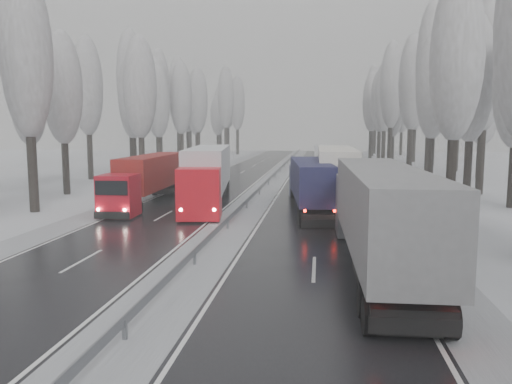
% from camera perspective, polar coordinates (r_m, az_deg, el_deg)
% --- Properties ---
extents(carriageway_right, '(7.50, 200.00, 0.03)m').
position_cam_1_polar(carriageway_right, '(39.41, 6.96, -1.56)').
color(carriageway_right, black).
rests_on(carriageway_right, ground).
extents(carriageway_left, '(7.50, 200.00, 0.03)m').
position_cam_1_polar(carriageway_left, '(40.83, -7.94, -1.27)').
color(carriageway_left, black).
rests_on(carriageway_left, ground).
extents(median_slush, '(3.00, 200.00, 0.04)m').
position_cam_1_polar(median_slush, '(39.78, -0.63, -1.42)').
color(median_slush, '#AAADB3').
rests_on(median_slush, ground).
extents(shoulder_right, '(2.40, 200.00, 0.04)m').
position_cam_1_polar(shoulder_right, '(39.70, 14.12, -1.66)').
color(shoulder_right, '#AAADB3').
rests_on(shoulder_right, ground).
extents(shoulder_left, '(2.40, 200.00, 0.04)m').
position_cam_1_polar(shoulder_left, '(42.39, -14.42, -1.11)').
color(shoulder_left, '#AAADB3').
rests_on(shoulder_left, ground).
extents(median_guardrail, '(0.12, 200.00, 0.76)m').
position_cam_1_polar(median_guardrail, '(39.69, -0.63, -0.60)').
color(median_guardrail, slate).
rests_on(median_guardrail, ground).
extents(tree_18, '(3.60, 3.60, 16.58)m').
position_cam_1_polar(tree_18, '(37.42, 21.96, 13.93)').
color(tree_18, black).
rests_on(tree_18, ground).
extents(tree_20, '(3.60, 3.60, 15.71)m').
position_cam_1_polar(tree_20, '(46.05, 23.50, 11.80)').
color(tree_20, black).
rests_on(tree_20, ground).
extents(tree_21, '(3.60, 3.60, 18.62)m').
position_cam_1_polar(tree_21, '(50.68, 24.81, 13.37)').
color(tree_21, black).
rests_on(tree_21, ground).
extents(tree_22, '(3.60, 3.60, 15.86)m').
position_cam_1_polar(tree_22, '(55.94, 19.62, 11.15)').
color(tree_22, black).
rests_on(tree_22, ground).
extents(tree_23, '(3.60, 3.60, 13.55)m').
position_cam_1_polar(tree_23, '(61.30, 24.58, 9.16)').
color(tree_23, black).
rests_on(tree_23, ground).
extents(tree_24, '(3.60, 3.60, 20.49)m').
position_cam_1_polar(tree_24, '(61.69, 19.46, 13.50)').
color(tree_24, black).
rests_on(tree_24, ground).
extents(tree_25, '(3.60, 3.60, 19.44)m').
position_cam_1_polar(tree_25, '(67.18, 24.61, 12.14)').
color(tree_25, black).
rests_on(tree_25, ground).
extents(tree_26, '(3.60, 3.60, 18.78)m').
position_cam_1_polar(tree_26, '(71.54, 17.41, 11.78)').
color(tree_26, black).
rests_on(tree_26, ground).
extents(tree_27, '(3.60, 3.60, 17.62)m').
position_cam_1_polar(tree_27, '(76.89, 22.20, 10.68)').
color(tree_27, black).
rests_on(tree_27, ground).
extents(tree_28, '(3.60, 3.60, 19.62)m').
position_cam_1_polar(tree_28, '(81.92, 15.24, 11.61)').
color(tree_28, black).
rests_on(tree_28, ground).
extents(tree_29, '(3.60, 3.60, 18.11)m').
position_cam_1_polar(tree_29, '(87.05, 19.74, 10.53)').
color(tree_29, black).
rests_on(tree_29, ground).
extents(tree_30, '(3.60, 3.60, 17.86)m').
position_cam_1_polar(tree_30, '(91.51, 14.51, 10.44)').
color(tree_30, black).
rests_on(tree_30, ground).
extents(tree_31, '(3.60, 3.60, 18.58)m').
position_cam_1_polar(tree_31, '(96.37, 17.77, 10.42)').
color(tree_31, black).
rests_on(tree_31, ground).
extents(tree_32, '(3.60, 3.60, 17.33)m').
position_cam_1_polar(tree_32, '(98.95, 14.00, 10.00)').
color(tree_32, black).
rests_on(tree_32, ground).
extents(tree_33, '(3.60, 3.60, 14.33)m').
position_cam_1_polar(tree_33, '(103.23, 15.46, 8.76)').
color(tree_33, black).
rests_on(tree_33, ground).
extents(tree_34, '(3.60, 3.60, 17.63)m').
position_cam_1_polar(tree_34, '(105.92, 13.06, 9.93)').
color(tree_34, black).
rests_on(tree_34, ground).
extents(tree_35, '(3.60, 3.60, 18.25)m').
position_cam_1_polar(tree_35, '(111.16, 17.66, 9.84)').
color(tree_35, black).
rests_on(tree_35, ground).
extents(tree_36, '(3.60, 3.60, 20.23)m').
position_cam_1_polar(tree_36, '(115.92, 13.25, 10.49)').
color(tree_36, black).
rests_on(tree_36, ground).
extents(tree_37, '(3.60, 3.60, 16.37)m').
position_cam_1_polar(tree_37, '(120.65, 16.36, 9.08)').
color(tree_37, black).
rests_on(tree_37, ground).
extents(tree_38, '(3.60, 3.60, 17.97)m').
position_cam_1_polar(tree_38, '(126.51, 13.51, 9.54)').
color(tree_38, black).
rests_on(tree_38, ground).
extents(tree_39, '(3.60, 3.60, 16.19)m').
position_cam_1_polar(tree_39, '(130.76, 14.55, 8.93)').
color(tree_39, black).
rests_on(tree_39, ground).
extents(tree_58, '(3.60, 3.60, 17.21)m').
position_cam_1_polar(tree_58, '(39.65, -24.78, 13.97)').
color(tree_58, black).
rests_on(tree_58, ground).
extents(tree_60, '(3.60, 3.60, 14.84)m').
position_cam_1_polar(tree_60, '(49.12, -21.29, 10.93)').
color(tree_60, black).
rests_on(tree_60, ground).
extents(tree_61, '(3.60, 3.60, 13.95)m').
position_cam_1_polar(tree_61, '(55.41, -24.59, 9.70)').
color(tree_61, black).
rests_on(tree_61, ground).
extents(tree_62, '(3.60, 3.60, 16.04)m').
position_cam_1_polar(tree_62, '(56.30, -13.12, 11.47)').
color(tree_62, black).
rests_on(tree_62, ground).
extents(tree_63, '(3.60, 3.60, 16.88)m').
position_cam_1_polar(tree_63, '(63.10, -18.72, 11.29)').
color(tree_63, black).
rests_on(tree_63, ground).
extents(tree_64, '(3.60, 3.60, 15.42)m').
position_cam_1_polar(tree_64, '(66.18, -13.93, 10.43)').
color(tree_64, black).
rests_on(tree_64, ground).
extents(tree_65, '(3.60, 3.60, 19.48)m').
position_cam_1_polar(tree_65, '(70.75, -14.19, 12.31)').
color(tree_65, black).
rests_on(tree_65, ground).
extents(tree_66, '(3.60, 3.60, 15.23)m').
position_cam_1_polar(tree_66, '(75.20, -11.17, 10.00)').
color(tree_66, black).
rests_on(tree_66, ground).
extents(tree_67, '(3.60, 3.60, 17.09)m').
position_cam_1_polar(tree_67, '(79.50, -11.23, 10.70)').
color(tree_67, black).
rests_on(tree_67, ground).
extents(tree_68, '(3.60, 3.60, 16.65)m').
position_cam_1_polar(tree_68, '(81.25, -8.58, 10.48)').
color(tree_68, black).
rests_on(tree_68, ground).
extents(tree_69, '(3.60, 3.60, 19.35)m').
position_cam_1_polar(tree_69, '(86.59, -11.01, 11.36)').
color(tree_69, black).
rests_on(tree_69, ground).
extents(tree_70, '(3.60, 3.60, 17.09)m').
position_cam_1_polar(tree_70, '(90.93, -6.67, 10.33)').
color(tree_70, black).
rests_on(tree_70, ground).
extents(tree_71, '(3.60, 3.60, 19.61)m').
position_cam_1_polar(tree_71, '(96.12, -8.91, 11.07)').
color(tree_71, black).
rests_on(tree_71, ground).
extents(tree_72, '(3.60, 3.60, 15.11)m').
position_cam_1_polar(tree_72, '(100.56, -6.82, 9.30)').
color(tree_72, black).
rests_on(tree_72, ground).
extents(tree_73, '(3.60, 3.60, 17.22)m').
position_cam_1_polar(tree_73, '(105.21, -7.85, 9.92)').
color(tree_73, black).
rests_on(tree_73, ground).
extents(tree_74, '(3.60, 3.60, 19.68)m').
position_cam_1_polar(tree_74, '(110.41, -3.49, 10.66)').
color(tree_74, black).
rests_on(tree_74, ground).
extents(tree_75, '(3.60, 3.60, 18.60)m').
position_cam_1_polar(tree_75, '(116.28, -7.60, 10.09)').
color(tree_75, black).
rests_on(tree_75, ground).
extents(tree_76, '(3.60, 3.60, 18.55)m').
position_cam_1_polar(tree_76, '(119.43, -2.14, 10.06)').
color(tree_76, black).
rests_on(tree_76, ground).
extents(tree_77, '(3.60, 3.60, 14.32)m').
position_cam_1_polar(tree_77, '(124.28, -4.41, 8.68)').
color(tree_77, black).
rests_on(tree_77, ground).
extents(tree_78, '(3.60, 3.60, 19.55)m').
position_cam_1_polar(tree_78, '(126.55, -3.24, 10.18)').
color(tree_78, black).
rests_on(tree_78, ground).
extents(tree_79, '(3.60, 3.60, 17.07)m').
position_cam_1_polar(tree_79, '(130.93, -4.12, 9.38)').
color(tree_79, black).
rests_on(tree_79, ground).
extents(truck_grey_tarp, '(3.10, 17.38, 4.44)m').
position_cam_1_polar(truck_grey_tarp, '(21.62, 13.83, -2.03)').
color(truck_grey_tarp, '#57575D').
rests_on(truck_grey_tarp, ground).
extents(truck_blue_box, '(3.76, 14.66, 3.73)m').
position_cam_1_polar(truck_blue_box, '(36.94, 6.09, 1.25)').
color(truck_blue_box, navy).
rests_on(truck_blue_box, ground).
extents(truck_cream_box, '(2.91, 17.51, 4.48)m').
position_cam_1_polar(truck_cream_box, '(41.71, 9.06, 2.48)').
color(truck_cream_box, beige).
rests_on(truck_cream_box, ground).
extents(box_truck_distant, '(2.65, 8.37, 3.11)m').
position_cam_1_polar(box_truck_distant, '(96.07, 7.46, 4.51)').
color(box_truck_distant, silver).
rests_on(box_truck_distant, ground).
extents(truck_red_white, '(5.16, 17.82, 4.53)m').
position_cam_1_polar(truck_red_white, '(39.44, -5.51, 2.31)').
color(truck_red_white, red).
rests_on(truck_red_white, ground).
extents(truck_red_red, '(2.87, 15.08, 3.85)m').
position_cam_1_polar(truck_red_red, '(41.01, -12.15, 1.81)').
color(truck_red_red, '#B20A19').
rests_on(truck_red_red, ground).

